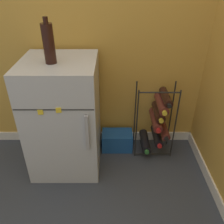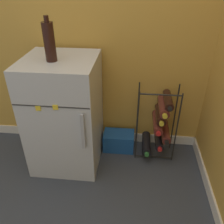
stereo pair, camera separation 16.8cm
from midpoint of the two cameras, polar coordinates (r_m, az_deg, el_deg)
ground_plane at (r=1.94m, az=0.72°, el=-19.07°), size 14.00×14.00×0.00m
wall_back at (r=1.96m, az=3.09°, el=23.83°), size 6.61×0.07×2.50m
mini_fridge at (r=1.97m, az=-8.85°, el=-0.55°), size 0.55×0.57×0.94m
wine_rack at (r=2.12m, az=13.53°, el=-2.83°), size 0.34×0.33×0.68m
soda_box at (r=2.28m, az=3.77°, el=-6.98°), size 0.28×0.18×0.17m
fridge_top_bottle at (r=1.69m, az=-12.01°, el=16.20°), size 0.08×0.08×0.30m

